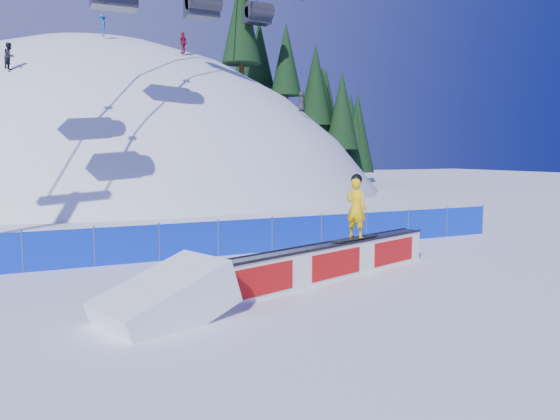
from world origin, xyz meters
name	(u,v)px	position (x,y,z in m)	size (l,w,h in m)	color
ground	(307,281)	(0.00, 0.00, 0.00)	(160.00, 160.00, 0.00)	white
snow_hill	(108,369)	(0.00, 42.00, -18.00)	(64.00, 64.00, 64.00)	white
treeline	(310,99)	(22.67, 41.75, 9.52)	(19.80, 11.88, 19.71)	#362115
safety_fence	(246,237)	(0.00, 4.50, 0.60)	(22.05, 0.05, 1.30)	#0A2AC3
rail_box	(329,262)	(0.64, -0.07, 0.50)	(8.15, 3.29, 1.01)	white
snow_ramp	(166,320)	(-4.33, -1.78, 0.00)	(2.60, 1.74, 0.98)	white
snowboarder	(356,207)	(1.75, 0.31, 1.93)	(1.81, 0.89, 1.88)	black
distant_skiers	(147,54)	(2.05, 29.42, 10.93)	(22.85, 7.50, 7.18)	black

